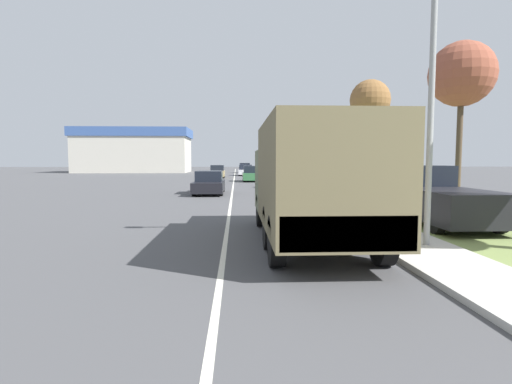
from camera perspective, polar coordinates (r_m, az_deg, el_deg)
name	(u,v)px	position (r m, az deg, el deg)	size (l,w,h in m)	color
ground_plane	(234,183)	(37.01, -3.23, 1.31)	(180.00, 180.00, 0.00)	#4C4C4F
lane_centre_stripe	(234,183)	(37.01, -3.23, 1.31)	(0.12, 120.00, 0.00)	silver
sidewalk_right	(282,182)	(37.24, 3.71, 1.42)	(1.80, 120.00, 0.12)	beige
grass_strip_right	(329,183)	(37.99, 10.32, 1.34)	(7.00, 120.00, 0.02)	olive
military_truck	(311,179)	(10.05, 7.81, 1.88)	(2.43, 7.34, 2.97)	#545B3D
car_nearest_ahead	(209,183)	(25.09, -6.70, 1.23)	(1.82, 4.75, 1.43)	black
car_second_ahead	(251,174)	(39.47, -0.66, 2.52)	(1.71, 3.92, 1.54)	#336B3D
car_third_ahead	(217,172)	(47.63, -5.55, 2.84)	(1.73, 3.92, 1.51)	tan
car_fourth_ahead	(245,171)	(54.70, -1.52, 3.07)	(1.93, 4.25, 1.47)	silver
car_farthest_ahead	(245,168)	(66.24, -1.62, 3.39)	(1.90, 4.01, 1.64)	black
pickup_truck	(432,196)	(14.70, 23.79, -0.54)	(2.08, 5.56, 1.89)	black
lamp_post	(423,73)	(10.17, 22.72, 15.36)	(1.69, 0.24, 6.57)	gray
tree_mid_right	(462,75)	(19.97, 27.33, 14.62)	(2.77, 2.77, 7.17)	#4C3D2D
tree_far_right	(370,101)	(28.61, 15.99, 12.43)	(2.70, 2.70, 7.48)	brown
building_distant	(134,150)	(72.11, -17.02, 5.71)	(19.20, 9.70, 7.48)	beige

